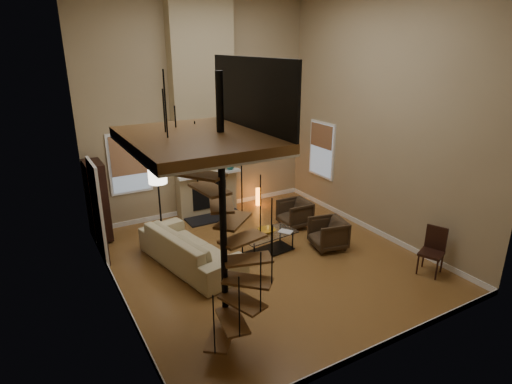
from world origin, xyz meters
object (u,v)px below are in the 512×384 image
armchair_near (297,213)px  armchair_far (331,233)px  hutch (97,200)px  coffee_table (268,240)px  floor_lamp (158,182)px  accent_lamp (258,197)px  side_chair (433,248)px  sofa (189,247)px

armchair_near → armchair_far: size_ratio=0.99×
hutch → armchair_near: bearing=-21.3°
armchair_far → coffee_table: size_ratio=0.56×
armchair_far → floor_lamp: size_ratio=0.43×
armchair_far → accent_lamp: (-0.09, 3.08, -0.10)m
side_chair → floor_lamp: bearing=135.6°
hutch → floor_lamp: size_ratio=1.06×
hutch → armchair_near: hutch is taller
hutch → side_chair: bearing=-42.0°
armchair_near → coffee_table: 1.60m
armchair_far → coffee_table: (-1.33, 0.50, -0.07)m
armchair_near → coffee_table: (-1.36, -0.84, -0.07)m
floor_lamp → side_chair: 5.95m
accent_lamp → side_chair: (1.15, -4.91, 0.28)m
sofa → hutch: bearing=18.9°
armchair_far → coffee_table: 1.43m
hutch → side_chair: hutch is taller
side_chair → hutch: bearing=138.0°
accent_lamp → armchair_near: bearing=-86.3°
hutch → sofa: hutch is taller
side_chair → armchair_near: bearing=108.2°
hutch → accent_lamp: (4.26, 0.03, -0.70)m
sofa → side_chair: bearing=-135.2°
hutch → sofa: (1.34, -2.22, -0.55)m
sofa → side_chair: (4.08, -2.66, 0.13)m
sofa → armchair_near: size_ratio=3.56×
sofa → armchair_far: (3.01, -0.83, -0.04)m
sofa → armchair_far: size_ratio=3.51×
hutch → floor_lamp: bearing=-32.2°
sofa → coffee_table: (1.68, -0.33, -0.11)m
armchair_near → side_chair: 3.35m
sofa → armchair_far: 3.13m
armchair_far → armchair_near: bearing=-168.9°
coffee_table → floor_lamp: bearing=135.3°
hutch → armchair_near: size_ratio=2.52×
sofa → coffee_table: bearing=-113.2°
sofa → armchair_near: (3.04, 0.51, -0.04)m
accent_lamp → side_chair: 5.05m
accent_lamp → floor_lamp: bearing=-165.4°
coffee_table → side_chair: size_ratio=1.38×
sofa → accent_lamp: size_ratio=5.20×
floor_lamp → coffee_table: bearing=-44.7°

